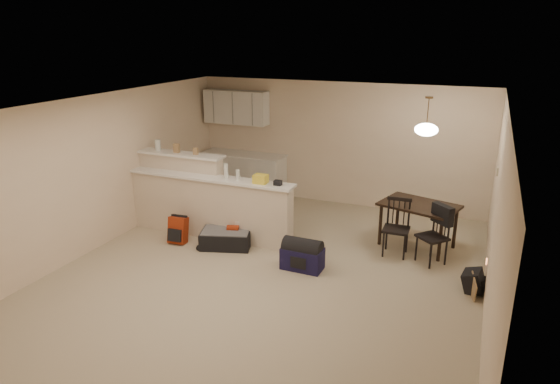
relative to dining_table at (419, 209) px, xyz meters
The scene contains 21 objects.
room 2.71m from the dining_table, 135.76° to the right, with size 7.00×7.02×2.50m.
breakfast_bar 3.76m from the dining_table, 166.66° to the right, with size 3.08×0.58×1.39m.
upper_cabinets 4.53m from the dining_table, 160.24° to the left, with size 1.40×0.34×0.70m, color white.
kitchen_counter 4.13m from the dining_table, 161.00° to the left, with size 1.80×0.60×0.90m, color white.
thermostat 1.41m from the dining_table, 15.31° to the right, with size 0.02×0.12×0.12m, color beige.
jar 4.69m from the dining_table, behind, with size 0.10×0.10×0.20m, color silver.
cereal_box 4.30m from the dining_table, behind, with size 0.10×0.07×0.16m, color #9D7B51.
small_box 3.92m from the dining_table, 169.06° to the right, with size 0.08×0.06×0.12m, color #9D7B51.
bottle_a 3.25m from the dining_table, 162.77° to the right, with size 0.07×0.07×0.26m, color silver.
bottle_b 3.04m from the dining_table, 161.53° to the right, with size 0.06×0.06×0.18m, color silver.
bag_lump 2.65m from the dining_table, 158.64° to the right, with size 0.22×0.18×0.14m, color #9D7B51.
pouch 2.37m from the dining_table, 155.90° to the right, with size 0.12×0.10×0.08m, color #9D7B51.
dining_table is the anchor object (origin of this frame).
pendant_lamp 1.33m from the dining_table, 135.00° to the right, with size 0.36×0.36×0.62m.
dining_chair_near 0.58m from the dining_table, 119.88° to the right, with size 0.40×0.39×0.93m, color black, non-canonical shape.
dining_chair_far 0.66m from the dining_table, 62.13° to the right, with size 0.40×0.38×0.91m, color black, non-canonical shape.
suitcase 3.23m from the dining_table, 157.15° to the right, with size 0.82×0.53×0.28m, color black.
red_backpack 4.05m from the dining_table, 159.59° to the right, with size 0.30×0.19×0.45m, color maroon.
navy_duffel 2.17m from the dining_table, 134.17° to the right, with size 0.62×0.34×0.34m, color #15123B.
black_daypack 1.64m from the dining_table, 52.42° to the right, with size 0.33×0.23×0.29m, color black.
cardboard_sheet 1.78m from the dining_table, 56.07° to the right, with size 0.37×0.02×0.28m, color #9D7B51.
Camera 1 is at (2.75, -6.14, 3.46)m, focal length 32.00 mm.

